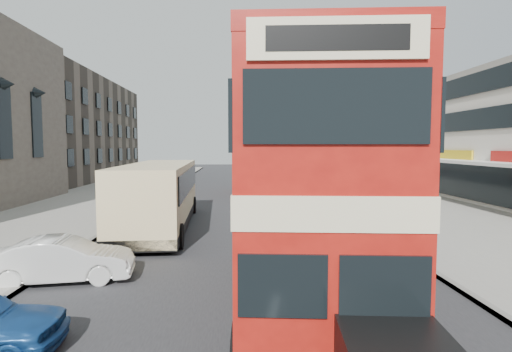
% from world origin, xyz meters
% --- Properties ---
extents(ground, '(160.00, 160.00, 0.00)m').
position_xyz_m(ground, '(0.00, 0.00, 0.00)').
color(ground, '#28282B').
rests_on(ground, ground).
extents(road_surface, '(12.00, 90.00, 0.01)m').
position_xyz_m(road_surface, '(0.00, 20.00, 0.01)').
color(road_surface, '#28282B').
rests_on(road_surface, ground).
extents(pavement_right, '(12.00, 90.00, 0.15)m').
position_xyz_m(pavement_right, '(12.00, 20.00, 0.07)').
color(pavement_right, gray).
rests_on(pavement_right, ground).
extents(pavement_left, '(12.00, 90.00, 0.15)m').
position_xyz_m(pavement_left, '(-12.00, 20.00, 0.07)').
color(pavement_left, gray).
rests_on(pavement_left, ground).
extents(kerb_left, '(0.20, 90.00, 0.16)m').
position_xyz_m(kerb_left, '(-6.10, 20.00, 0.07)').
color(kerb_left, gray).
rests_on(kerb_left, ground).
extents(kerb_right, '(0.20, 90.00, 0.16)m').
position_xyz_m(kerb_right, '(6.10, 20.00, 0.07)').
color(kerb_right, gray).
rests_on(kerb_right, ground).
extents(brick_terrace, '(14.00, 28.00, 12.00)m').
position_xyz_m(brick_terrace, '(-22.00, 38.00, 6.00)').
color(brick_terrace, '#66594C').
rests_on(brick_terrace, ground).
extents(commercial_row, '(9.90, 46.20, 9.30)m').
position_xyz_m(commercial_row, '(19.95, 22.00, 4.70)').
color(commercial_row, beige).
rests_on(commercial_row, ground).
extents(street_lamp, '(1.00, 0.20, 8.12)m').
position_xyz_m(street_lamp, '(6.52, 18.00, 4.78)').
color(street_lamp, slate).
rests_on(street_lamp, ground).
extents(bus_main, '(3.67, 10.40, 5.61)m').
position_xyz_m(bus_main, '(1.68, -1.57, 2.95)').
color(bus_main, black).
rests_on(bus_main, ground).
extents(bus_second, '(2.61, 9.16, 5.03)m').
position_xyz_m(bus_second, '(2.66, 23.17, 2.65)').
color(bus_second, black).
rests_on(bus_second, ground).
extents(coach, '(3.26, 11.23, 2.95)m').
position_xyz_m(coach, '(-3.77, 8.64, 1.74)').
color(coach, black).
rests_on(coach, ground).
extents(car_left_front, '(4.16, 1.93, 1.32)m').
position_xyz_m(car_left_front, '(-5.20, 0.77, 0.66)').
color(car_left_front, white).
rests_on(car_left_front, ground).
extents(car_right_a, '(4.69, 2.02, 1.35)m').
position_xyz_m(car_right_a, '(5.11, 13.64, 0.67)').
color(car_right_a, '#A12E10').
rests_on(car_right_a, ground).
extents(car_right_b, '(3.95, 1.95, 1.08)m').
position_xyz_m(car_right_b, '(4.57, 19.18, 0.54)').
color(car_right_b, '#BA4912').
rests_on(car_right_b, ground).
extents(pedestrian_near, '(0.72, 0.58, 1.71)m').
position_xyz_m(pedestrian_near, '(7.62, 12.40, 1.01)').
color(pedestrian_near, gray).
rests_on(pedestrian_near, pavement_right).
extents(cyclist, '(0.67, 1.60, 2.11)m').
position_xyz_m(cyclist, '(4.65, 21.00, 0.74)').
color(cyclist, gray).
rests_on(cyclist, ground).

